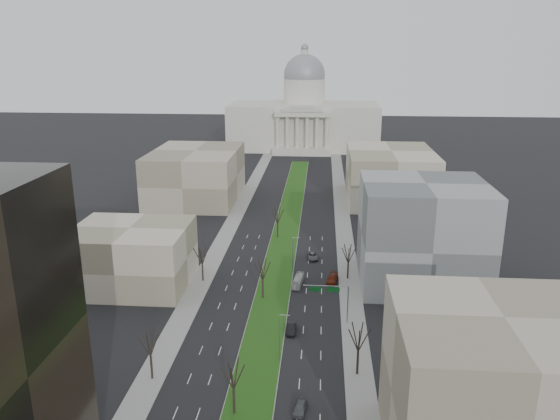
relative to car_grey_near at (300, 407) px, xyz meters
The scene contains 25 objects.
ground 79.05m from the car_grey_near, 95.79° to the left, with size 600.00×600.00×0.00m, color black.
median 78.05m from the car_grey_near, 95.86° to the left, with size 8.00×222.03×0.20m.
sidewalk_left 59.39m from the car_grey_near, 115.40° to the left, with size 5.00×330.00×0.15m, color gray.
sidewalk_right 54.49m from the car_grey_near, 79.93° to the left, with size 5.00×330.00×0.15m, color gray.
capitol 228.90m from the car_grey_near, 92.00° to the left, with size 80.00×46.00×55.00m.
building_beige_left 60.19m from the car_grey_near, 133.19° to the left, with size 26.00×22.00×14.00m, color gray.
building_tan_right 28.62m from the car_grey_near, 20.49° to the right, with size 26.00×24.00×22.00m, color gray.
building_grey_right 58.05m from the car_grey_near, 62.80° to the left, with size 28.00×26.00×24.00m, color slate.
building_far_left 126.46m from the car_grey_near, 109.91° to the left, with size 30.00×40.00×18.00m, color gray.
building_far_right 126.84m from the car_grey_near, 77.67° to the left, with size 30.00×40.00×18.00m, color gray.
tree_left_mid 26.77m from the car_grey_near, 165.21° to the left, with size 5.40×5.40×9.72m.
tree_left_far 53.35m from the car_grey_near, 118.35° to the left, with size 5.28×5.28×9.50m.
tree_right_mid 15.48m from the car_grey_near, 49.08° to the left, with size 5.52×5.52×9.94m.
tree_right_far 51.80m from the car_grey_near, 79.67° to the left, with size 5.04×5.04×9.07m.
tree_median_a 11.85m from the car_grey_near, behind, with size 5.40×5.40×9.72m.
tree_median_b 40.40m from the car_grey_near, 104.47° to the left, with size 5.40×5.40×9.72m.
tree_median_c 79.52m from the car_grey_near, 97.23° to the left, with size 5.40×5.40×9.72m.
streetlamp_median_b 14.85m from the car_grey_near, 107.15° to the left, with size 1.90×0.20×9.16m.
streetlamp_median_c 53.97m from the car_grey_near, 94.49° to the left, with size 1.90×0.20×9.16m.
mast_arm_signs 29.69m from the car_grey_near, 79.11° to the left, with size 9.12×0.24×8.09m.
car_grey_near is the anchor object (origin of this frame).
car_black 24.29m from the car_grey_near, 96.55° to the left, with size 1.71×4.92×1.62m, color black.
car_red 48.79m from the car_grey_near, 83.49° to the left, with size 2.32×5.70×1.65m, color #641F0D.
car_grey_far 63.03m from the car_grey_near, 89.51° to the left, with size 2.50×5.43×1.51m, color #56575E.
box_van 46.38m from the car_grey_near, 93.05° to the left, with size 1.76×7.50×2.09m, color white.
Camera 1 is at (10.43, -29.68, 53.50)m, focal length 35.00 mm.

